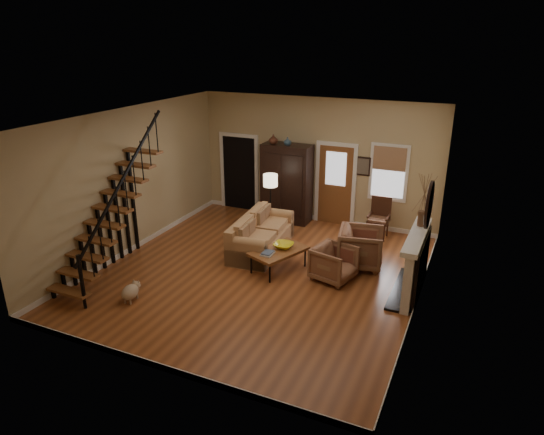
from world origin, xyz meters
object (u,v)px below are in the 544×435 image
at_px(coffee_table, 279,260).
at_px(side_chair, 379,218).
at_px(armchair_right, 361,248).
at_px(armchair_left, 334,263).
at_px(armoire, 287,183).
at_px(sofa, 261,234).
at_px(floor_lamp, 270,204).

xyz_separation_m(coffee_table, side_chair, (1.56, 2.64, 0.27)).
bearing_deg(armchair_right, armchair_left, 146.99).
xyz_separation_m(armoire, sofa, (0.22, -2.07, -0.65)).
height_order(coffee_table, floor_lamp, floor_lamp).
relative_size(sofa, armchair_left, 2.71).
distance_m(floor_lamp, side_chair, 2.71).
distance_m(armoire, armchair_right, 3.25).
height_order(coffee_table, armchair_left, armchair_left).
bearing_deg(coffee_table, armoire, 109.28).
relative_size(armoire, sofa, 0.97).
bearing_deg(floor_lamp, sofa, -77.33).
bearing_deg(armchair_left, sofa, 84.17).
height_order(sofa, side_chair, side_chair).
bearing_deg(sofa, armchair_right, -1.36).
height_order(sofa, armchair_right, armchair_right).
bearing_deg(side_chair, coffee_table, -120.55).
relative_size(coffee_table, side_chair, 1.20).
distance_m(armchair_right, floor_lamp, 2.73).
bearing_deg(armoire, armchair_right, -37.02).
xyz_separation_m(armchair_left, floor_lamp, (-2.21, 1.73, 0.41)).
bearing_deg(sofa, armchair_left, -24.36).
distance_m(armoire, floor_lamp, 1.07).
bearing_deg(sofa, coffee_table, -49.93).
height_order(armchair_right, floor_lamp, floor_lamp).
relative_size(armoire, armchair_left, 2.63).
height_order(armoire, coffee_table, armoire).
bearing_deg(sofa, side_chair, 33.82).
relative_size(armchair_right, side_chair, 0.93).
xyz_separation_m(sofa, armchair_right, (2.33, 0.14, 0.03)).
height_order(coffee_table, side_chair, side_chair).
bearing_deg(armchair_left, coffee_table, 107.03).
bearing_deg(sofa, floor_lamp, 97.78).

